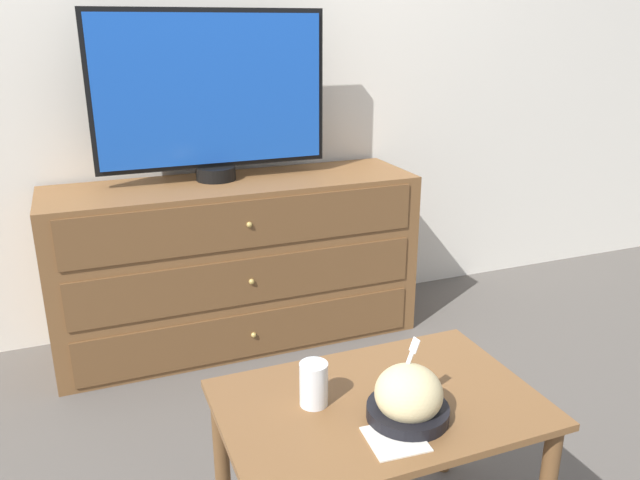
# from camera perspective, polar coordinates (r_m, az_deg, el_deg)

# --- Properties ---
(ground_plane) EXTENTS (12.00, 12.00, 0.00)m
(ground_plane) POSITION_cam_1_polar(r_m,az_deg,el_deg) (3.29, -6.67, -6.50)
(ground_plane) COLOR #56514C
(wall_back) EXTENTS (12.00, 0.05, 2.60)m
(wall_back) POSITION_cam_1_polar(r_m,az_deg,el_deg) (3.00, -7.79, 16.71)
(wall_back) COLOR white
(wall_back) RESTS_ON ground_plane
(dresser) EXTENTS (1.63, 0.48, 0.76)m
(dresser) POSITION_cam_1_polar(r_m,az_deg,el_deg) (2.89, -7.54, -2.08)
(dresser) COLOR brown
(dresser) RESTS_ON ground_plane
(tv) EXTENTS (1.01, 0.17, 0.72)m
(tv) POSITION_cam_1_polar(r_m,az_deg,el_deg) (2.76, -9.90, 12.97)
(tv) COLOR black
(tv) RESTS_ON dresser
(coffee_table) EXTENTS (0.82, 0.54, 0.50)m
(coffee_table) POSITION_cam_1_polar(r_m,az_deg,el_deg) (1.72, 5.36, -16.77)
(coffee_table) COLOR brown
(coffee_table) RESTS_ON ground_plane
(takeout_bowl) EXTENTS (0.20, 0.20, 0.20)m
(takeout_bowl) POSITION_cam_1_polar(r_m,az_deg,el_deg) (1.58, 8.08, -14.12)
(takeout_bowl) COLOR black
(takeout_bowl) RESTS_ON coffee_table
(drink_cup) EXTENTS (0.07, 0.07, 0.12)m
(drink_cup) POSITION_cam_1_polar(r_m,az_deg,el_deg) (1.62, -0.58, -13.25)
(drink_cup) COLOR beige
(drink_cup) RESTS_ON coffee_table
(napkin) EXTENTS (0.14, 0.14, 0.00)m
(napkin) POSITION_cam_1_polar(r_m,az_deg,el_deg) (1.54, 6.91, -17.62)
(napkin) COLOR silver
(napkin) RESTS_ON coffee_table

